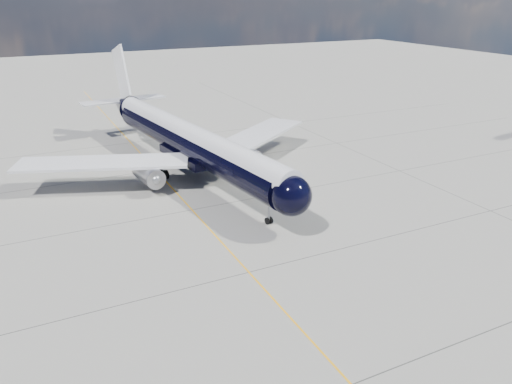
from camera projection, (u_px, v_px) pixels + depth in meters
ground at (178, 195)px, 60.31m from camera, size 320.00×320.00×0.00m
taxiway_centerline at (192, 210)px, 56.14m from camera, size 0.16×160.00×0.01m
main_airliner at (186, 140)px, 65.79m from camera, size 42.73×52.38×15.15m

